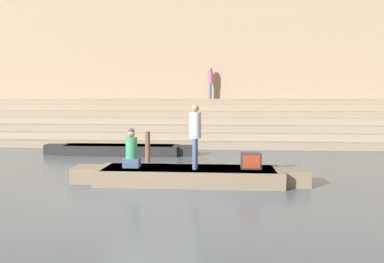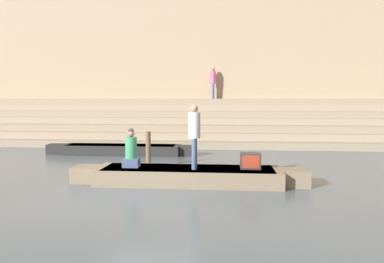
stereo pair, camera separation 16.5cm
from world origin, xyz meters
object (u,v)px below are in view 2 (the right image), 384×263
rowboat_main (188,175)px  tv_set (250,161)px  moored_boat_shore (121,149)px  person_on_steps (213,81)px  person_rowing (131,151)px  mooring_post (148,150)px  person_standing (194,132)px

rowboat_main → tv_set: size_ratio=11.90×
moored_boat_shore → tv_set: bearing=-43.7°
tv_set → person_on_steps: (-1.40, 11.67, 2.70)m
person_rowing → mooring_post: 2.33m
rowboat_main → tv_set: tv_set is taller
person_rowing → moored_boat_shore: size_ratio=0.17×
rowboat_main → person_rowing: 1.72m
rowboat_main → moored_boat_shore: (-3.32, 5.04, -0.02)m
mooring_post → person_standing: bearing=-53.6°
person_rowing → tv_set: (3.29, 0.07, -0.23)m
person_standing → person_rowing: (-1.77, 0.09, -0.56)m
rowboat_main → person_standing: size_ratio=3.73×
tv_set → moored_boat_shore: size_ratio=0.09×
person_standing → mooring_post: bearing=120.8°
mooring_post → rowboat_main: bearing=-55.3°
moored_boat_shore → person_standing: bearing=-54.6°
person_rowing → person_standing: bearing=-20.0°
rowboat_main → person_on_steps: 12.14m
person_rowing → mooring_post: person_rowing is taller
person_standing → person_on_steps: (0.11, 11.83, 1.91)m
mooring_post → person_on_steps: (1.89, 9.43, 2.75)m
person_standing → rowboat_main: bearing=143.6°
rowboat_main → moored_boat_shore: size_ratio=1.03×
tv_set → moored_boat_shore: tv_set is taller
moored_boat_shore → mooring_post: (1.73, -2.74, 0.39)m
person_standing → person_on_steps: 11.99m
person_on_steps → tv_set: bearing=91.0°
person_rowing → mooring_post: bearing=73.0°
person_standing → tv_set: bearing=0.5°
tv_set → moored_boat_shore: bearing=134.1°
person_standing → person_rowing: person_standing is taller
moored_boat_shore → rowboat_main: bearing=-55.5°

